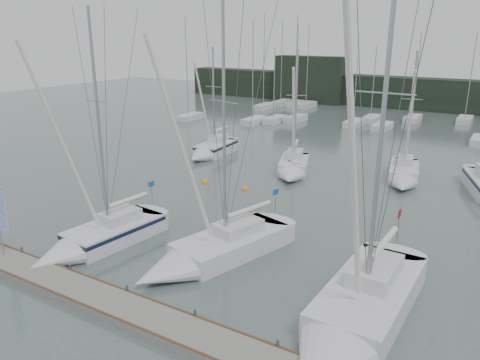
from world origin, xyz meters
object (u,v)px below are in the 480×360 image
Objects in this scene: buoy_a at (245,190)px; sailboat_near_right at (351,323)px; sailboat_near_left at (92,241)px; sailboat_mid_b at (293,169)px; sailboat_mid_a at (210,151)px; sailboat_near_center at (202,256)px; buoy_c at (205,183)px; dock_banner at (0,212)px; sailboat_mid_c at (403,176)px.

sailboat_near_right is at bearing -46.46° from buoy_a.
sailboat_near_left is 19.82m from sailboat_mid_b.
sailboat_mid_a is at bearing 139.42° from buoy_a.
sailboat_near_center is at bearing 169.32° from sailboat_near_right.
buoy_c is (-1.70, 13.79, -0.57)m from sailboat_near_left.
sailboat_near_right reaches higher than sailboat_near_center.
sailboat_near_left is at bearing -148.47° from sailboat_near_center.
buoy_a is at bearing 59.38° from dock_banner.
sailboat_near_left reaches higher than sailboat_mid_c.
buoy_a is at bearing 135.12° from sailboat_near_right.
sailboat_near_center reaches higher than dock_banner.
buoy_a is at bearing -152.43° from sailboat_mid_c.
sailboat_near_right is 1.47× the size of sailboat_mid_c.
buoy_c is at bearing -62.18° from sailboat_mid_a.
buoy_a is at bearing 125.98° from sailboat_near_center.
dock_banner is (-6.67, -22.93, 2.38)m from sailboat_mid_b.
buoy_c is (-3.84, -0.16, 0.00)m from buoy_a.
sailboat_mid_b reaches higher than buoy_a.
sailboat_mid_a is (-6.18, 21.08, 0.03)m from sailboat_near_left.
buoy_a is (8.33, -7.13, -0.60)m from sailboat_mid_a.
sailboat_near_center is 1.29× the size of sailboat_mid_b.
dock_banner is at bearing -106.19° from buoy_a.
sailboat_near_right is 1.46× the size of sailboat_mid_a.
sailboat_mid_b is at bearing -12.98° from sailboat_mid_a.
sailboat_mid_c is (-2.89, 22.47, -0.07)m from sailboat_near_right.
sailboat_mid_a is at bearing 83.16° from dock_banner.
sailboat_near_center is (6.54, 1.81, -0.04)m from sailboat_near_left.
dock_banner is (-9.45, -5.28, 2.41)m from sailboat_near_center.
buoy_a is at bearing -44.35° from sailboat_mid_a.
sailboat_near_left is 13.91m from buoy_c.
buoy_a is 3.85m from buoy_c.
sailboat_near_left is 3.35× the size of dock_banner.
dock_banner is at bearing -123.29° from sailboat_near_left.
sailboat_near_center reaches higher than sailboat_mid_b.
sailboat_mid_c is at bearing 44.48° from dock_banner.
buoy_a is 18.36m from dock_banner.
sailboat_mid_c is at bearing 67.19° from sailboat_near_left.
sailboat_mid_c is at bearing 0.03° from sailboat_mid_a.
sailboat_mid_a reaches higher than dock_banner.
sailboat_mid_b is at bearing 73.65° from buoy_a.
dock_banner is at bearing -168.21° from sailboat_near_right.
sailboat_mid_b is (3.77, 19.46, -0.01)m from sailboat_near_left.
sailboat_mid_c is (8.88, 2.86, 0.00)m from sailboat_mid_b.
sailboat_mid_c is 2.66× the size of dock_banner.
buoy_c is (4.48, -7.29, -0.60)m from sailboat_mid_a.
sailboat_near_center is 9.20m from sailboat_near_right.
buoy_a is at bearing 2.31° from buoy_c.
dock_banner is at bearing -94.01° from buoy_c.
sailboat_near_right reaches higher than dock_banner.
sailboat_near_center is at bearing -60.33° from sailboat_mid_a.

